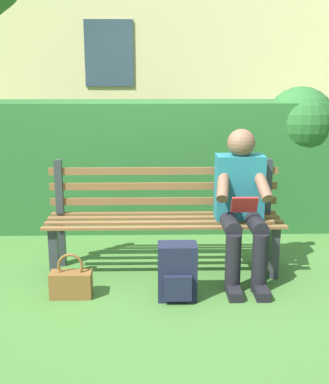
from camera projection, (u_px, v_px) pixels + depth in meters
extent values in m
plane|color=#3D6B2D|center=(164.00, 271.00, 4.09)|extent=(60.00, 60.00, 0.00)
cube|color=#2D3338|center=(274.00, 252.00, 3.91)|extent=(0.07, 0.07, 0.43)
cube|color=#2D3338|center=(54.00, 254.00, 3.87)|extent=(0.07, 0.07, 0.43)
cube|color=#2D3338|center=(266.00, 240.00, 4.20)|extent=(0.07, 0.07, 0.43)
cube|color=#2D3338|center=(61.00, 241.00, 4.16)|extent=(0.07, 0.07, 0.43)
cube|color=brown|center=(164.00, 213.00, 4.17)|extent=(1.91, 0.06, 0.02)
cube|color=brown|center=(164.00, 218.00, 4.04)|extent=(1.91, 0.06, 0.02)
cube|color=brown|center=(164.00, 223.00, 3.92)|extent=(1.91, 0.06, 0.02)
cube|color=brown|center=(165.00, 228.00, 3.79)|extent=(1.91, 0.06, 0.02)
cube|color=#2D3338|center=(268.00, 186.00, 4.12)|extent=(0.06, 0.06, 0.46)
cube|color=#2D3338|center=(59.00, 187.00, 4.09)|extent=(0.06, 0.06, 0.46)
cube|color=brown|center=(164.00, 201.00, 4.14)|extent=(1.91, 0.02, 0.06)
cube|color=brown|center=(164.00, 186.00, 4.11)|extent=(1.91, 0.02, 0.06)
cube|color=brown|center=(164.00, 171.00, 4.08)|extent=(1.91, 0.02, 0.06)
cube|color=#1E6672|center=(239.00, 187.00, 3.95)|extent=(0.38, 0.22, 0.52)
sphere|color=brown|center=(241.00, 143.00, 3.84)|extent=(0.22, 0.22, 0.22)
cylinder|color=black|center=(255.00, 223.00, 3.80)|extent=(0.13, 0.42, 0.13)
cylinder|color=black|center=(230.00, 223.00, 3.80)|extent=(0.13, 0.42, 0.13)
cylinder|color=black|center=(260.00, 263.00, 3.66)|extent=(0.12, 0.12, 0.45)
cylinder|color=black|center=(233.00, 263.00, 3.65)|extent=(0.12, 0.12, 0.45)
cube|color=black|center=(261.00, 291.00, 3.63)|extent=(0.10, 0.24, 0.07)
cube|color=black|center=(234.00, 291.00, 3.62)|extent=(0.10, 0.24, 0.07)
cylinder|color=brown|center=(262.00, 183.00, 3.80)|extent=(0.14, 0.32, 0.26)
cylinder|color=brown|center=(223.00, 183.00, 3.79)|extent=(0.14, 0.32, 0.26)
cube|color=#B22626|center=(245.00, 205.00, 3.71)|extent=(0.20, 0.07, 0.13)
cube|color=#265B28|center=(121.00, 164.00, 5.20)|extent=(6.14, 0.78, 1.32)
sphere|color=#265B28|center=(300.00, 121.00, 5.01)|extent=(0.70, 0.70, 0.70)
cube|color=#334756|center=(109.00, 53.00, 9.10)|extent=(0.90, 0.04, 1.20)
cube|color=#191E33|center=(177.00, 271.00, 3.55)|extent=(0.28, 0.18, 0.42)
cube|color=#191E33|center=(178.00, 288.00, 3.46)|extent=(0.20, 0.04, 0.18)
cylinder|color=#191E33|center=(188.00, 263.00, 3.65)|extent=(0.04, 0.04, 0.25)
cylinder|color=#191E33|center=(165.00, 263.00, 3.64)|extent=(0.04, 0.04, 0.25)
cube|color=brown|center=(71.00, 284.00, 3.60)|extent=(0.30, 0.13, 0.19)
torus|color=brown|center=(70.00, 266.00, 3.56)|extent=(0.19, 0.02, 0.19)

